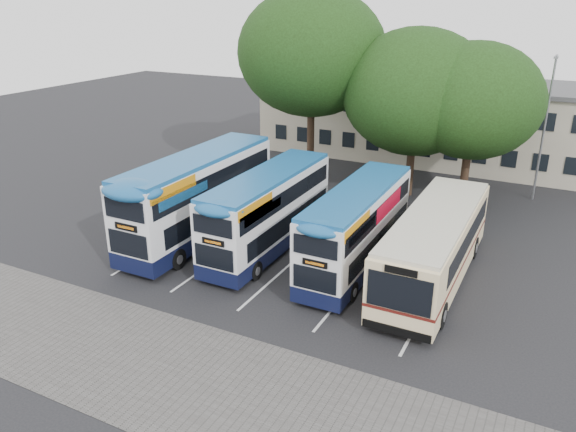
% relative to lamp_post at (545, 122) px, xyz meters
% --- Properties ---
extents(ground, '(120.00, 120.00, 0.00)m').
position_rel_lamp_post_xyz_m(ground, '(-6.00, -19.97, -5.08)').
color(ground, black).
rests_on(ground, ground).
extents(paving_strip, '(40.00, 6.00, 0.01)m').
position_rel_lamp_post_xyz_m(paving_strip, '(-8.00, -24.97, -5.08)').
color(paving_strip, '#595654').
rests_on(paving_strip, ground).
extents(bay_lines, '(14.12, 11.00, 0.01)m').
position_rel_lamp_post_xyz_m(bay_lines, '(-9.75, -14.97, -5.08)').
color(bay_lines, silver).
rests_on(bay_lines, ground).
extents(depot_building, '(32.40, 8.40, 6.20)m').
position_rel_lamp_post_xyz_m(depot_building, '(-6.00, 7.02, -1.93)').
color(depot_building, '#B4AA91').
rests_on(depot_building, ground).
extents(lamp_post, '(0.25, 1.05, 9.06)m').
position_rel_lamp_post_xyz_m(lamp_post, '(0.00, 0.00, 0.00)').
color(lamp_post, gray).
rests_on(lamp_post, ground).
extents(tree_left, '(9.80, 9.80, 12.99)m').
position_rel_lamp_post_xyz_m(tree_left, '(-14.51, -3.00, 3.73)').
color(tree_left, black).
rests_on(tree_left, ground).
extents(tree_mid, '(9.22, 9.22, 10.66)m').
position_rel_lamp_post_xyz_m(tree_mid, '(-7.46, -2.75, 1.65)').
color(tree_mid, black).
rests_on(tree_mid, ground).
extents(tree_right, '(8.19, 8.19, 9.96)m').
position_rel_lamp_post_xyz_m(tree_right, '(-3.98, -2.70, 1.38)').
color(tree_right, black).
rests_on(tree_right, ground).
extents(bus_dd_left, '(2.68, 11.05, 4.61)m').
position_rel_lamp_post_xyz_m(bus_dd_left, '(-15.57, -14.80, -2.55)').
color(bus_dd_left, black).
rests_on(bus_dd_left, ground).
extents(bus_dd_mid, '(2.40, 9.89, 4.12)m').
position_rel_lamp_post_xyz_m(bus_dd_mid, '(-11.54, -14.44, -2.81)').
color(bus_dd_mid, black).
rests_on(bus_dd_mid, ground).
extents(bus_dd_right, '(2.33, 9.62, 4.01)m').
position_rel_lamp_post_xyz_m(bus_dd_right, '(-6.80, -14.34, -2.88)').
color(bus_dd_right, black).
rests_on(bus_dd_right, ground).
extents(bus_single, '(2.86, 11.23, 3.35)m').
position_rel_lamp_post_xyz_m(bus_single, '(-3.17, -13.95, -3.19)').
color(bus_single, '#FADEA6').
rests_on(bus_single, ground).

